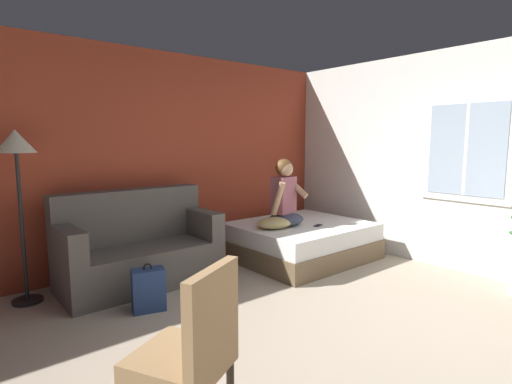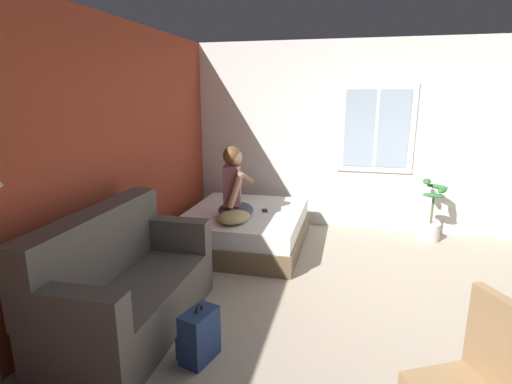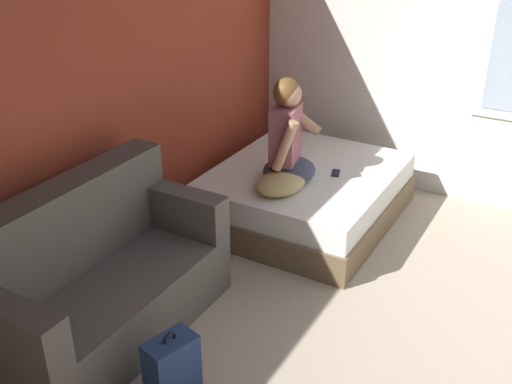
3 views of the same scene
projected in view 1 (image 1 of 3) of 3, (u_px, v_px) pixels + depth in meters
ground_plane at (370, 350)px, 3.06m from camera, size 40.00×40.00×0.00m
wall_back_accent at (173, 159)px, 5.26m from camera, size 9.87×0.16×2.70m
wall_side_with_window at (506, 162)px, 4.48m from camera, size 0.19×7.45×2.70m
bed at (301, 241)px, 5.44m from camera, size 1.73×1.51×0.48m
couch at (139, 249)px, 4.46m from camera, size 1.70×0.83×1.04m
side_chair at (191, 349)px, 2.05m from camera, size 0.62×0.62×0.98m
person_seated at (285, 198)px, 5.25m from camera, size 0.60×0.54×0.88m
backpack at (148, 290)px, 3.76m from camera, size 0.34×0.29×0.46m
throw_pillow at (275, 223)px, 5.09m from camera, size 0.51×0.41×0.14m
cell_phone at (318, 225)px, 5.24m from camera, size 0.16×0.11×0.01m
floor_lamp at (17, 158)px, 3.78m from camera, size 0.36×0.36×1.70m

